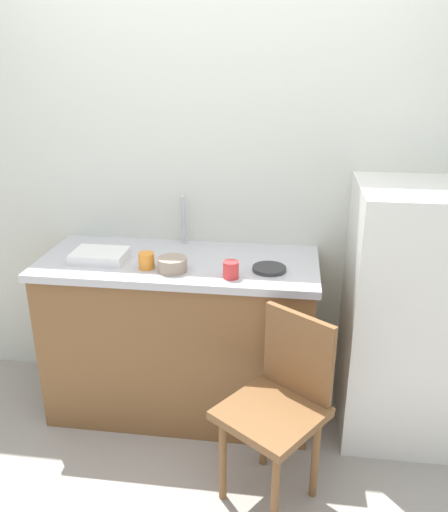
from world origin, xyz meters
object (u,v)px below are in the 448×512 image
object	(u,v)px
hotplate	(269,269)
cup_red	(231,270)
refrigerator	(405,315)
dish_tray	(100,255)
cup_orange	(146,261)
terracotta_bowl	(172,264)
chair	(280,402)

from	to	relation	value
hotplate	cup_red	world-z (taller)	cup_red
refrigerator	cup_red	bearing A→B (deg)	-167.26
dish_tray	cup_orange	world-z (taller)	cup_orange
terracotta_bowl	hotplate	bearing A→B (deg)	8.13
refrigerator	dish_tray	xyz separation A→B (m)	(-1.60, -0.06, 0.27)
dish_tray	cup_orange	distance (m)	0.29
dish_tray	terracotta_bowl	xyz separation A→B (m)	(0.41, -0.10, 0.01)
refrigerator	dish_tray	size ratio (longest dim) A/B	4.86
refrigerator	cup_orange	distance (m)	1.36
terracotta_bowl	hotplate	size ratio (longest dim) A/B	0.87
terracotta_bowl	chair	bearing A→B (deg)	-36.35
chair	dish_tray	size ratio (longest dim) A/B	3.18
refrigerator	hotplate	world-z (taller)	refrigerator
hotplate	chair	bearing A→B (deg)	-79.98
dish_tray	cup_red	xyz separation A→B (m)	(0.71, -0.14, 0.02)
refrigerator	terracotta_bowl	distance (m)	1.23
cup_orange	cup_red	xyz separation A→B (m)	(0.44, -0.06, 0.00)
terracotta_bowl	hotplate	world-z (taller)	terracotta_bowl
hotplate	cup_orange	xyz separation A→B (m)	(-0.62, -0.05, 0.03)
chair	dish_tray	xyz separation A→B (m)	(-0.98, 0.51, 0.45)
chair	cup_orange	xyz separation A→B (m)	(-0.70, 0.43, 0.47)
hotplate	cup_red	distance (m)	0.22
cup_red	dish_tray	bearing A→B (deg)	168.76
chair	cup_red	size ratio (longest dim) A/B	10.54
refrigerator	terracotta_bowl	bearing A→B (deg)	-172.59
hotplate	cup_orange	size ratio (longest dim) A/B	2.07
terracotta_bowl	cup_red	world-z (taller)	cup_red
hotplate	cup_orange	bearing A→B (deg)	-175.27
chair	cup_red	world-z (taller)	cup_red
chair	terracotta_bowl	xyz separation A→B (m)	(-0.57, 0.42, 0.46)
terracotta_bowl	cup_orange	size ratio (longest dim) A/B	1.80
dish_tray	refrigerator	bearing A→B (deg)	2.10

